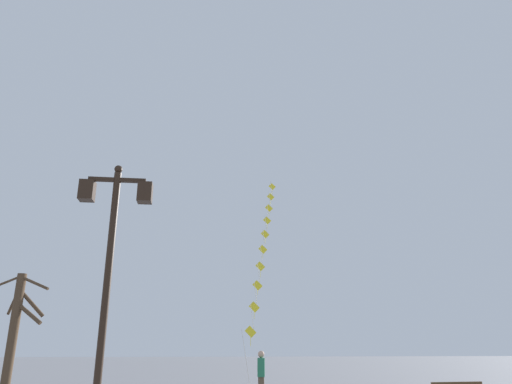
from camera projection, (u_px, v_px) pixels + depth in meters
twin_lantern_lamp_post at (111, 246)px, 8.93m from camera, size 1.40×0.28×5.31m
kite_train at (263, 249)px, 25.56m from camera, size 3.41×12.21×12.72m
kite_flyer at (261, 376)px, 15.80m from camera, size 0.30×0.62×1.71m
bare_tree at (13, 338)px, 12.75m from camera, size 1.80×0.94×3.81m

